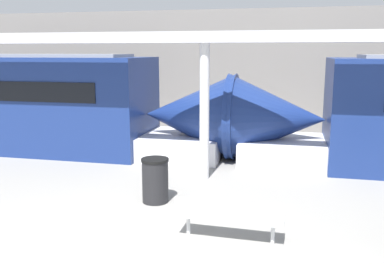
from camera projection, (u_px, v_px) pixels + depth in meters
The scene contains 6 objects.
ground_plane at pixel (116, 261), 6.81m from camera, with size 60.00×60.00×0.00m, color gray.
station_wall at pixel (228, 70), 18.02m from camera, with size 56.00×0.20×5.00m, color gray.
bench_near at pixel (229, 215), 7.48m from camera, with size 1.91×0.50×0.76m.
trash_bin at pixel (155, 180), 9.41m from camera, with size 0.61×0.61×0.99m.
support_column_near at pixel (204, 112), 10.95m from camera, with size 0.25×0.25×3.49m, color silver.
canopy_beam at pixel (205, 37), 10.60m from camera, with size 28.00×0.60×0.28m, color #B7B7BC.
Camera 1 is at (2.60, -5.88, 3.29)m, focal length 40.00 mm.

